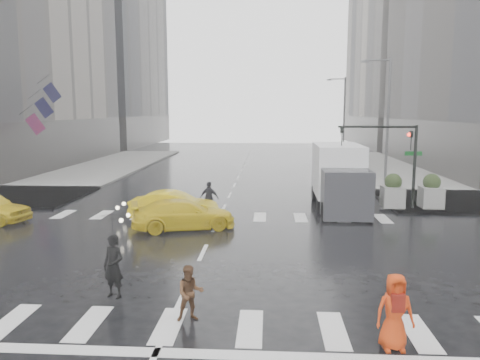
# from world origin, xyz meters

# --- Properties ---
(ground) EXTENTS (120.00, 120.00, 0.00)m
(ground) POSITION_xyz_m (0.00, 0.00, 0.00)
(ground) COLOR black
(ground) RESTS_ON ground
(building_nw_far) EXTENTS (26.05, 26.05, 44.00)m
(building_nw_far) POSITION_xyz_m (-29.00, 56.00, 20.19)
(building_nw_far) COLOR #5A5753
(building_nw_far) RESTS_ON ground
(building_ne_far) EXTENTS (26.05, 26.05, 36.00)m
(building_ne_far) POSITION_xyz_m (29.00, 56.00, 16.27)
(building_ne_far) COLOR #A1988C
(building_ne_far) RESTS_ON ground
(road_markings) EXTENTS (18.00, 48.00, 0.01)m
(road_markings) POSITION_xyz_m (0.00, 0.00, 0.01)
(road_markings) COLOR silver
(road_markings) RESTS_ON ground
(traffic_signal_pole) EXTENTS (4.45, 0.42, 4.50)m
(traffic_signal_pole) POSITION_xyz_m (9.01, 8.01, 3.22)
(traffic_signal_pole) COLOR black
(traffic_signal_pole) RESTS_ON ground
(street_lamp_near) EXTENTS (2.15, 0.22, 9.00)m
(street_lamp_near) POSITION_xyz_m (10.87, 18.00, 4.95)
(street_lamp_near) COLOR #59595B
(street_lamp_near) RESTS_ON ground
(street_lamp_far) EXTENTS (2.15, 0.22, 9.00)m
(street_lamp_far) POSITION_xyz_m (10.87, 38.00, 4.95)
(street_lamp_far) COLOR #59595B
(street_lamp_far) RESTS_ON ground
(planter_west) EXTENTS (1.10, 1.10, 1.80)m
(planter_west) POSITION_xyz_m (7.00, 8.20, 0.98)
(planter_west) COLOR slate
(planter_west) RESTS_ON ground
(planter_mid) EXTENTS (1.10, 1.10, 1.80)m
(planter_mid) POSITION_xyz_m (9.00, 8.20, 0.98)
(planter_mid) COLOR slate
(planter_mid) RESTS_ON ground
(planter_east) EXTENTS (1.10, 1.10, 1.80)m
(planter_east) POSITION_xyz_m (11.00, 8.20, 0.98)
(planter_east) COLOR slate
(planter_east) RESTS_ON ground
(flag_cluster) EXTENTS (2.87, 3.06, 4.69)m
(flag_cluster) POSITION_xyz_m (-15.08, 18.50, 5.64)
(flag_cluster) COLOR #59595B
(flag_cluster) RESTS_ON ground
(pedestrian_black) EXTENTS (1.23, 1.24, 2.43)m
(pedestrian_black) POSITION_xyz_m (-1.91, -4.32, 1.57)
(pedestrian_black) COLOR black
(pedestrian_black) RESTS_ON ground
(pedestrian_brown) EXTENTS (0.82, 0.71, 1.42)m
(pedestrian_brown) POSITION_xyz_m (0.48, -5.66, 0.71)
(pedestrian_brown) COLOR #4E301B
(pedestrian_brown) RESTS_ON ground
(pedestrian_orange) EXTENTS (0.88, 0.61, 1.72)m
(pedestrian_orange) POSITION_xyz_m (5.20, -6.80, 0.87)
(pedestrian_orange) COLOR red
(pedestrian_orange) RESTS_ON ground
(pedestrian_far_a) EXTENTS (1.09, 0.80, 1.67)m
(pedestrian_far_a) POSITION_xyz_m (-0.57, 6.47, 0.84)
(pedestrian_far_a) COLOR black
(pedestrian_far_a) RESTS_ON ground
(pedestrian_far_b) EXTENTS (1.29, 0.97, 1.78)m
(pedestrian_far_b) POSITION_xyz_m (5.91, 6.88, 0.89)
(pedestrian_far_b) COLOR black
(pedestrian_far_b) RESTS_ON ground
(taxi_mid) EXTENTS (4.24, 1.58, 1.38)m
(taxi_mid) POSITION_xyz_m (-2.11, 5.13, 0.69)
(taxi_mid) COLOR yellow
(taxi_mid) RESTS_ON ground
(taxi_rear) EXTENTS (4.41, 2.99, 1.33)m
(taxi_rear) POSITION_xyz_m (-1.35, 3.43, 0.66)
(taxi_rear) COLOR yellow
(taxi_rear) RESTS_ON ground
(box_truck) EXTENTS (2.41, 6.43, 3.42)m
(box_truck) POSITION_xyz_m (6.16, 8.01, 1.82)
(box_truck) COLOR white
(box_truck) RESTS_ON ground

